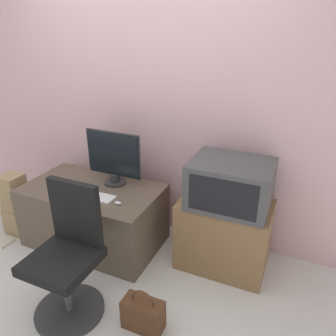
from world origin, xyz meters
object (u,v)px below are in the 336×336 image
at_px(crt_tv, 230,184).
at_px(mouse, 118,203).
at_px(office_chair, 68,260).
at_px(keyboard, 98,197).
at_px(cardboard_box_lower, 19,219).
at_px(handbag, 143,314).
at_px(book, 2,242).
at_px(main_monitor, 114,158).

bearing_deg(crt_tv, mouse, -159.60).
bearing_deg(office_chair, keyboard, 105.44).
relative_size(crt_tv, cardboard_box_lower, 2.38).
xyz_separation_m(office_chair, handbag, (0.55, 0.05, -0.31)).
relative_size(mouse, book, 0.33).
bearing_deg(cardboard_box_lower, keyboard, 2.65).
bearing_deg(cardboard_box_lower, crt_tv, 9.30).
bearing_deg(book, crt_tv, 15.54).
distance_m(handbag, book, 1.72).
bearing_deg(mouse, keyboard, 173.16).
relative_size(crt_tv, office_chair, 0.64).
distance_m(office_chair, handbag, 0.64).
bearing_deg(crt_tv, office_chair, -134.71).
height_order(cardboard_box_lower, handbag, handbag).
bearing_deg(crt_tv, book, -164.46).
relative_size(mouse, handbag, 0.19).
bearing_deg(handbag, office_chair, -174.99).
xyz_separation_m(crt_tv, cardboard_box_lower, (-2.02, -0.33, -0.66)).
height_order(office_chair, handbag, office_chair).
height_order(crt_tv, cardboard_box_lower, crt_tv).
xyz_separation_m(main_monitor, handbag, (0.73, -0.86, -0.71)).
xyz_separation_m(keyboard, mouse, (0.22, -0.03, 0.01)).
bearing_deg(mouse, office_chair, -94.87).
bearing_deg(handbag, mouse, 133.00).
xyz_separation_m(keyboard, handbag, (0.72, -0.56, -0.46)).
relative_size(keyboard, crt_tv, 0.48).
bearing_deg(main_monitor, mouse, -54.51).
bearing_deg(mouse, main_monitor, 125.49).
distance_m(keyboard, mouse, 0.22).
xyz_separation_m(mouse, cardboard_box_lower, (-1.18, -0.02, -0.46)).
xyz_separation_m(main_monitor, office_chair, (0.18, -0.91, -0.39)).
bearing_deg(keyboard, mouse, -6.84).
relative_size(keyboard, cardboard_box_lower, 1.14).
xyz_separation_m(main_monitor, crt_tv, (1.07, -0.01, -0.03)).
distance_m(main_monitor, book, 1.38).
height_order(office_chair, book, office_chair).
relative_size(mouse, cardboard_box_lower, 0.23).
bearing_deg(mouse, cardboard_box_lower, -179.12).
relative_size(handbag, book, 1.77).
xyz_separation_m(keyboard, office_chair, (0.17, -0.61, -0.15)).
height_order(keyboard, mouse, mouse).
bearing_deg(keyboard, main_monitor, 91.77).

